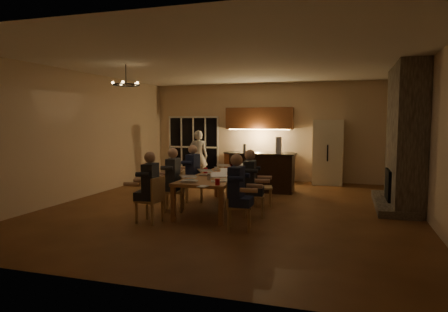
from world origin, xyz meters
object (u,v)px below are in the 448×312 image
person_right_mid (250,183)px  can_cola (231,166)px  laptop_b (219,176)px  mug_mid (230,170)px  can_silver (209,177)px  bar_island (262,172)px  chair_left_far (194,183)px  standing_person (198,156)px  mug_back (216,169)px  person_left_far (193,173)px  plate_far (245,172)px  laptop_d (227,171)px  chair_right_far (263,187)px  plate_near (227,179)px  mug_front (210,176)px  chair_left_mid (174,191)px  laptop_e (225,165)px  redcup_mid (206,170)px  plate_left (190,180)px  chair_left_near (149,200)px  person_left_mid (173,180)px  redcup_near (217,182)px  bar_bottle (244,148)px  redcup_far (241,166)px  bar_blender (279,145)px  chair_right_mid (254,195)px  laptop_c (207,170)px  person_right_near (236,192)px  chair_right_near (239,205)px  refrigerator (328,152)px  dining_table (218,192)px  chandelier (126,85)px

person_right_mid → can_cola: 2.06m
laptop_b → mug_mid: (-0.20, 1.43, -0.06)m
can_silver → bar_island: bearing=81.9°
chair_left_far → standing_person: standing_person is taller
standing_person → mug_back: 3.26m
person_left_far → plate_far: 1.30m
laptop_d → mug_back: laptop_d is taller
chair_right_far → plate_near: (-0.52, -1.16, 0.31)m
mug_front → chair_left_mid: bearing=-176.0°
laptop_e → mug_front: size_ratio=3.20×
can_silver → redcup_mid: bearing=113.1°
mug_mid → plate_left: size_ratio=0.41×
person_left_far → chair_left_near: bearing=-0.2°
person_left_mid → mug_front: person_left_mid is taller
laptop_b → redcup_near: 0.46m
plate_far → can_silver: bearing=-105.6°
laptop_d → plate_left: laptop_d is taller
person_left_mid → bar_bottle: 3.11m
person_left_far → plate_left: size_ratio=5.71×
plate_near → can_cola: bearing=103.7°
mug_back → redcup_far: (0.45, 0.69, 0.01)m
redcup_near → bar_blender: size_ratio=0.27×
chair_right_far → person_left_far: bearing=74.9°
redcup_mid → bar_blender: 2.57m
chair_left_mid → standing_person: 4.28m
chair_left_near → chair_right_mid: bearing=126.7°
person_left_mid → person_left_far: bearing=172.1°
laptop_d → chair_left_near: bearing=-140.4°
laptop_d → redcup_near: size_ratio=2.67×
bar_island → laptop_c: size_ratio=5.73×
laptop_e → plate_left: 1.94m
redcup_far → person_right_mid: bearing=-70.1°
person_right_near → can_cola: person_right_near is taller
laptop_b → laptop_e: bearing=85.5°
chair_right_mid → standing_person: 5.02m
plate_far → chair_right_near: bearing=-78.4°
can_cola → laptop_c: bearing=-97.0°
mug_back → redcup_far: 0.83m
refrigerator → person_right_near: 6.08m
redcup_mid → plate_near: redcup_mid is taller
chair_right_near → person_left_mid: bearing=47.2°
standing_person → laptop_b: size_ratio=5.21×
chair_right_far → mug_back: size_ratio=8.90×
laptop_c → plate_near: bearing=135.0°
can_silver → mug_mid: bearing=87.5°
person_left_mid → dining_table: bearing=111.4°
person_right_mid → chandelier: chandelier is taller
plate_left → redcup_mid: bearing=94.4°
dining_table → laptop_e: bearing=99.3°
person_right_mid → mug_back: 1.71m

